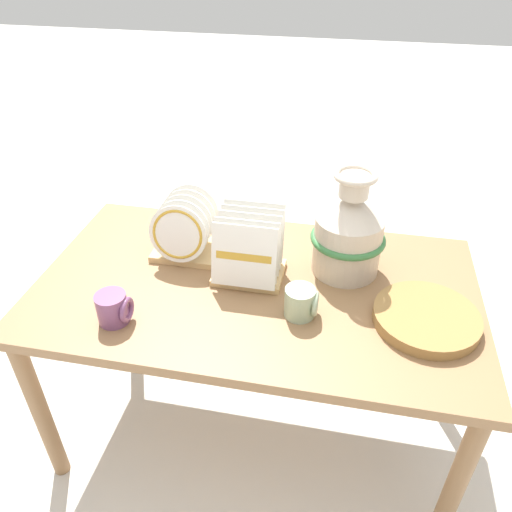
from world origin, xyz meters
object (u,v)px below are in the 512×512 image
object	(u,v)px
dish_rack_round_plates	(185,233)
ceramic_vase	(349,232)
dish_rack_square_plates	(249,254)
wicker_charger_stack	(426,318)
mug_sage_glaze	(301,302)
mug_plum_glaze	(114,308)

from	to	relation	value
dish_rack_round_plates	ceramic_vase	bearing A→B (deg)	2.07
ceramic_vase	dish_rack_square_plates	bearing A→B (deg)	-162.40
ceramic_vase	wicker_charger_stack	distance (m)	0.35
dish_rack_round_plates	dish_rack_square_plates	bearing A→B (deg)	-17.85
dish_rack_square_plates	mug_sage_glaze	distance (m)	0.25
ceramic_vase	mug_sage_glaze	distance (m)	0.30
ceramic_vase	dish_rack_square_plates	distance (m)	0.32
wicker_charger_stack	dish_rack_round_plates	bearing A→B (deg)	165.82
ceramic_vase	dish_rack_round_plates	xyz separation A→B (m)	(-0.54, -0.02, -0.06)
dish_rack_round_plates	mug_sage_glaze	bearing A→B (deg)	-28.80
dish_rack_square_plates	wicker_charger_stack	size ratio (longest dim) A/B	0.73
mug_sage_glaze	mug_plum_glaze	bearing A→B (deg)	-165.93
wicker_charger_stack	mug_sage_glaze	world-z (taller)	mug_sage_glaze
mug_sage_glaze	wicker_charger_stack	bearing A→B (deg)	5.75
dish_rack_round_plates	mug_sage_glaze	xyz separation A→B (m)	(0.43, -0.24, -0.04)
wicker_charger_stack	mug_plum_glaze	world-z (taller)	mug_plum_glaze
ceramic_vase	dish_rack_round_plates	world-z (taller)	ceramic_vase
dish_rack_square_plates	ceramic_vase	bearing A→B (deg)	17.60
dish_rack_round_plates	dish_rack_square_plates	xyz separation A→B (m)	(0.24, -0.08, -0.00)
mug_plum_glaze	mug_sage_glaze	size ratio (longest dim) A/B	1.00
dish_rack_round_plates	mug_plum_glaze	bearing A→B (deg)	-104.85
dish_rack_square_plates	mug_sage_glaze	bearing A→B (deg)	-39.90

